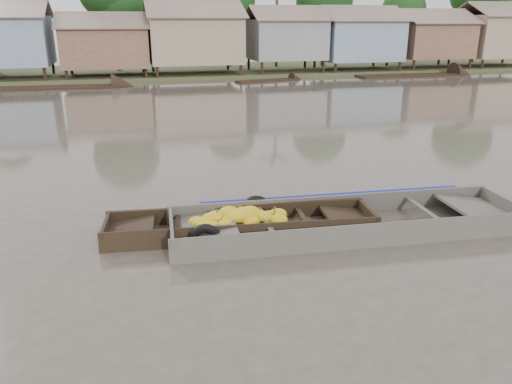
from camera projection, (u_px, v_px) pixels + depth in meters
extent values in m
plane|color=#4B4239|center=(280.00, 238.00, 9.76)|extent=(120.00, 120.00, 0.00)
cube|color=#384723|center=(158.00, 73.00, 39.93)|extent=(120.00, 12.00, 0.50)
cube|color=#798DA7|center=(1.00, 41.00, 33.35)|extent=(6.20, 5.20, 3.20)
cube|color=brown|center=(0.00, 9.00, 33.97)|extent=(6.60, 3.02, 1.28)
cube|color=brown|center=(105.00, 47.00, 35.11)|extent=(5.80, 4.60, 2.70)
cube|color=brown|center=(102.00, 20.00, 33.38)|extent=(6.20, 2.67, 1.14)
cube|color=brown|center=(103.00, 20.00, 35.66)|extent=(6.20, 2.67, 1.14)
cube|color=gray|center=(194.00, 40.00, 36.46)|extent=(6.50, 5.30, 3.30)
cube|color=brown|center=(196.00, 9.00, 34.46)|extent=(6.90, 3.08, 1.31)
cube|color=brown|center=(190.00, 10.00, 37.08)|extent=(6.90, 3.08, 1.31)
cube|color=gray|center=(285.00, 39.00, 38.14)|extent=(5.40, 4.70, 2.90)
cube|color=brown|center=(291.00, 13.00, 36.36)|extent=(5.80, 2.73, 1.17)
cube|color=brown|center=(281.00, 13.00, 38.68)|extent=(5.80, 2.73, 1.17)
cube|color=#798DA7|center=(357.00, 40.00, 39.60)|extent=(6.00, 5.00, 3.10)
cube|color=brown|center=(367.00, 13.00, 37.71)|extent=(6.40, 2.90, 1.24)
cube|color=brown|center=(352.00, 14.00, 40.18)|extent=(6.40, 2.90, 1.24)
cube|color=brown|center=(429.00, 40.00, 41.16)|extent=(5.70, 4.90, 2.80)
cube|color=brown|center=(442.00, 16.00, 39.35)|extent=(6.10, 2.85, 1.21)
cube|color=brown|center=(423.00, 16.00, 41.77)|extent=(6.10, 2.85, 1.21)
cube|color=gray|center=(497.00, 36.00, 42.63)|extent=(6.30, 5.10, 3.40)
cube|color=brown|center=(490.00, 10.00, 43.18)|extent=(6.70, 2.96, 1.26)
cylinder|color=#473323|center=(116.00, 32.00, 38.19)|extent=(0.28, 0.28, 6.30)
cylinder|color=#473323|center=(229.00, 38.00, 41.42)|extent=(0.28, 0.28, 5.25)
cylinder|color=#473323|center=(323.00, 35.00, 42.35)|extent=(0.28, 0.28, 5.60)
cylinder|color=#473323|center=(401.00, 40.00, 45.33)|extent=(0.28, 0.28, 4.55)
sphere|color=black|center=(404.00, 10.00, 44.48)|extent=(3.90, 3.90, 3.90)
cylinder|color=#473323|center=(476.00, 28.00, 45.74)|extent=(0.28, 0.28, 6.65)
cylinder|color=#473323|center=(277.00, 20.00, 41.46)|extent=(0.24, 0.24, 8.00)
cube|color=black|center=(242.00, 235.00, 10.08)|extent=(5.36, 1.57, 0.08)
cube|color=black|center=(238.00, 215.00, 10.55)|extent=(5.38, 0.73, 0.50)
cube|color=black|center=(245.00, 237.00, 9.48)|extent=(5.38, 0.73, 0.50)
cube|color=black|center=(367.00, 218.00, 10.38)|extent=(0.19, 1.17, 0.47)
cube|color=black|center=(346.00, 217.00, 10.30)|extent=(1.02, 1.10, 0.19)
cube|color=black|center=(106.00, 233.00, 9.65)|extent=(0.19, 1.17, 0.47)
cube|color=black|center=(130.00, 229.00, 9.69)|extent=(1.02, 1.10, 0.19)
cube|color=black|center=(178.00, 225.00, 9.81)|extent=(0.22, 1.13, 0.05)
cube|color=black|center=(303.00, 218.00, 10.16)|extent=(0.22, 1.13, 0.05)
ellipsoid|color=yellow|center=(211.00, 227.00, 9.72)|extent=(0.41, 0.31, 0.24)
ellipsoid|color=yellow|center=(249.00, 213.00, 9.91)|extent=(0.47, 0.35, 0.27)
ellipsoid|color=yellow|center=(227.00, 213.00, 10.18)|extent=(0.37, 0.27, 0.21)
ellipsoid|color=yellow|center=(226.00, 224.00, 9.68)|extent=(0.36, 0.26, 0.20)
ellipsoid|color=yellow|center=(207.00, 227.00, 9.72)|extent=(0.46, 0.34, 0.27)
ellipsoid|color=yellow|center=(233.00, 216.00, 10.17)|extent=(0.38, 0.28, 0.22)
ellipsoid|color=yellow|center=(238.00, 215.00, 10.06)|extent=(0.44, 0.33, 0.25)
ellipsoid|color=yellow|center=(229.00, 212.00, 9.93)|extent=(0.44, 0.33, 0.25)
ellipsoid|color=yellow|center=(289.00, 228.00, 9.82)|extent=(0.38, 0.29, 0.22)
ellipsoid|color=yellow|center=(238.00, 217.00, 9.78)|extent=(0.44, 0.33, 0.25)
ellipsoid|color=yellow|center=(200.00, 235.00, 9.61)|extent=(0.37, 0.27, 0.21)
ellipsoid|color=yellow|center=(278.00, 220.00, 9.94)|extent=(0.42, 0.32, 0.24)
ellipsoid|color=yellow|center=(211.00, 231.00, 9.65)|extent=(0.45, 0.33, 0.26)
ellipsoid|color=yellow|center=(230.00, 216.00, 10.04)|extent=(0.41, 0.30, 0.23)
ellipsoid|color=yellow|center=(253.00, 214.00, 10.36)|extent=(0.38, 0.29, 0.22)
ellipsoid|color=yellow|center=(259.00, 216.00, 9.95)|extent=(0.42, 0.32, 0.24)
ellipsoid|color=yellow|center=(197.00, 222.00, 9.98)|extent=(0.42, 0.31, 0.24)
ellipsoid|color=yellow|center=(248.00, 229.00, 9.71)|extent=(0.37, 0.28, 0.21)
ellipsoid|color=yellow|center=(232.00, 218.00, 9.85)|extent=(0.43, 0.32, 0.25)
ellipsoid|color=yellow|center=(251.00, 215.00, 10.32)|extent=(0.40, 0.30, 0.23)
ellipsoid|color=yellow|center=(201.00, 224.00, 9.84)|extent=(0.46, 0.34, 0.27)
ellipsoid|color=yellow|center=(246.00, 218.00, 9.87)|extent=(0.41, 0.31, 0.24)
ellipsoid|color=yellow|center=(277.00, 215.00, 10.27)|extent=(0.45, 0.34, 0.26)
ellipsoid|color=yellow|center=(251.00, 221.00, 9.82)|extent=(0.40, 0.30, 0.23)
ellipsoid|color=yellow|center=(269.00, 216.00, 10.32)|extent=(0.40, 0.30, 0.23)
ellipsoid|color=yellow|center=(211.00, 218.00, 9.93)|extent=(0.40, 0.29, 0.23)
ellipsoid|color=yellow|center=(264.00, 217.00, 9.86)|extent=(0.36, 0.27, 0.21)
ellipsoid|color=yellow|center=(242.00, 212.00, 10.01)|extent=(0.35, 0.26, 0.20)
ellipsoid|color=yellow|center=(208.00, 231.00, 9.64)|extent=(0.45, 0.34, 0.26)
ellipsoid|color=yellow|center=(217.00, 217.00, 9.93)|extent=(0.46, 0.34, 0.27)
ellipsoid|color=yellow|center=(233.00, 215.00, 10.11)|extent=(0.41, 0.31, 0.24)
ellipsoid|color=yellow|center=(197.00, 228.00, 9.84)|extent=(0.36, 0.27, 0.21)
cylinder|color=#3F6626|center=(217.00, 214.00, 9.86)|extent=(0.04, 0.04, 0.17)
cylinder|color=#3F6626|center=(251.00, 212.00, 9.95)|extent=(0.04, 0.04, 0.17)
cylinder|color=#3F6626|center=(275.00, 211.00, 10.02)|extent=(0.04, 0.04, 0.17)
torus|color=black|center=(256.00, 212.00, 10.67)|extent=(0.76, 0.25, 0.75)
torus|color=black|center=(205.00, 240.00, 9.29)|extent=(0.68, 0.24, 0.67)
cube|color=#46423B|center=(347.00, 233.00, 10.18)|extent=(7.14, 1.98, 0.08)
cube|color=#46423B|center=(334.00, 207.00, 10.90)|extent=(7.21, 0.63, 0.58)
cube|color=#46423B|center=(365.00, 239.00, 9.30)|extent=(7.21, 0.63, 0.58)
cube|color=#46423B|center=(503.00, 210.00, 10.73)|extent=(0.17, 1.76, 0.55)
cube|color=#46423B|center=(478.00, 209.00, 10.60)|extent=(1.32, 1.60, 0.23)
cube|color=#46423B|center=(172.00, 235.00, 9.48)|extent=(0.17, 1.76, 0.55)
cube|color=#46423B|center=(204.00, 229.00, 9.56)|extent=(1.32, 1.60, 0.23)
cube|color=#46423B|center=(267.00, 222.00, 9.77)|extent=(0.21, 1.69, 0.05)
cube|color=#46423B|center=(425.00, 211.00, 10.37)|extent=(0.21, 1.69, 0.05)
cube|color=#665E54|center=(347.00, 231.00, 10.17)|extent=(5.45, 1.73, 0.02)
cube|color=#1016A5|center=(333.00, 196.00, 10.89)|extent=(5.83, 0.46, 0.14)
torus|color=olive|center=(422.00, 230.00, 10.16)|extent=(0.40, 0.40, 0.06)
torus|color=olive|center=(422.00, 228.00, 10.15)|extent=(0.33, 0.33, 0.06)
cube|color=black|center=(55.00, 89.00, 30.85)|extent=(7.54, 2.06, 0.35)
cube|color=black|center=(266.00, 82.00, 34.42)|extent=(4.45, 1.82, 0.35)
cube|color=black|center=(409.00, 77.00, 37.54)|extent=(8.13, 1.84, 0.35)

